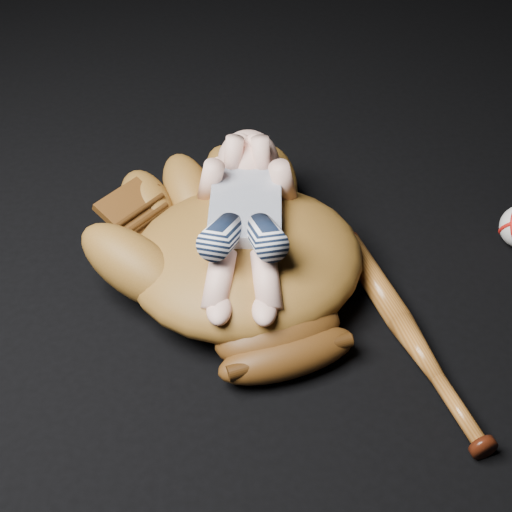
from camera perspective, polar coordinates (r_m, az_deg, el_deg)
name	(u,v)px	position (r m, az deg, el deg)	size (l,w,h in m)	color
baseball_glove	(246,249)	(1.15, -0.81, 0.52)	(0.48, 0.55, 0.17)	brown
newborn_baby	(245,217)	(1.12, -0.88, 3.13)	(0.19, 0.41, 0.16)	#E6AB94
baseball_bat	(408,333)	(1.14, 12.05, -6.01)	(0.04, 0.45, 0.04)	brown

